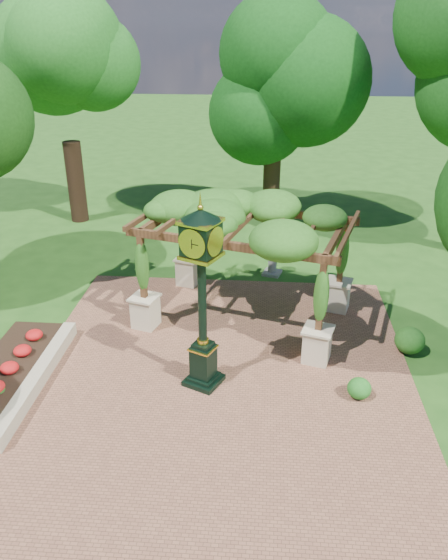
{
  "coord_description": "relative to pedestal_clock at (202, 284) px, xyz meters",
  "views": [
    {
      "loc": [
        1.05,
        -10.52,
        8.46
      ],
      "look_at": [
        0.0,
        2.5,
        2.2
      ],
      "focal_mm": 35.0,
      "sensor_mm": 36.0,
      "label": 1
    }
  ],
  "objects": [
    {
      "name": "sundial",
      "position": [
        1.74,
        6.82,
        -2.35
      ],
      "size": [
        0.76,
        0.76,
        1.12
      ],
      "rotation": [
        0.0,
        0.0,
        -0.28
      ],
      "color": "gray",
      "rests_on": "ground"
    },
    {
      "name": "ground",
      "position": [
        0.4,
        -0.89,
        -2.84
      ],
      "size": [
        120.0,
        120.0,
        0.0
      ],
      "primitive_type": "plane",
      "color": "#1E4714",
      "rests_on": "ground"
    },
    {
      "name": "shrub_mid",
      "position": [
        5.55,
        1.87,
        -2.43
      ],
      "size": [
        0.97,
        0.97,
        0.74
      ],
      "primitive_type": "ellipsoid",
      "rotation": [
        0.0,
        0.0,
        0.19
      ],
      "color": "#1F5016",
      "rests_on": "brick_plaza"
    },
    {
      "name": "flower_bed",
      "position": [
        -5.1,
        -0.39,
        -2.66
      ],
      "size": [
        1.5,
        5.0,
        0.36
      ],
      "primitive_type": "cube",
      "color": "red",
      "rests_on": "ground"
    },
    {
      "name": "tree_north",
      "position": [
        1.64,
        11.95,
        3.04
      ],
      "size": [
        4.75,
        4.75,
        8.56
      ],
      "color": "#362515",
      "rests_on": "ground"
    },
    {
      "name": "brick_plaza",
      "position": [
        0.4,
        0.11,
        -2.82
      ],
      "size": [
        10.0,
        12.0,
        0.04
      ],
      "primitive_type": "cube",
      "color": "brown",
      "rests_on": "ground"
    },
    {
      "name": "border_wall",
      "position": [
        -4.2,
        -0.39,
        -2.64
      ],
      "size": [
        0.35,
        5.0,
        0.4
      ],
      "primitive_type": "cube",
      "color": "#C6B793",
      "rests_on": "ground"
    },
    {
      "name": "pergola",
      "position": [
        0.88,
        3.49,
        0.29
      ],
      "size": [
        6.86,
        5.31,
        3.81
      ],
      "rotation": [
        0.0,
        0.0,
        -0.28
      ],
      "color": "beige",
      "rests_on": "brick_plaza"
    },
    {
      "name": "tree_west_far",
      "position": [
        -7.17,
        12.12,
        3.55
      ],
      "size": [
        4.75,
        4.75,
        9.32
      ],
      "color": "black",
      "rests_on": "ground"
    },
    {
      "name": "shrub_front",
      "position": [
        3.87,
        -0.3,
        -2.54
      ],
      "size": [
        0.62,
        0.62,
        0.53
      ],
      "primitive_type": "ellipsoid",
      "rotation": [
        0.0,
        0.0,
        0.05
      ],
      "color": "#1F621C",
      "rests_on": "brick_plaza"
    },
    {
      "name": "shrub_back",
      "position": [
        3.75,
        5.52,
        -2.47
      ],
      "size": [
        0.88,
        0.88,
        0.66
      ],
      "primitive_type": "ellipsoid",
      "rotation": [
        0.0,
        0.0,
        -0.24
      ],
      "color": "#2B6C1F",
      "rests_on": "brick_plaza"
    },
    {
      "name": "pedestal_clock",
      "position": [
        0.0,
        0.0,
        0.0
      ],
      "size": [
        1.24,
        1.24,
        4.75
      ],
      "rotation": [
        0.0,
        0.0,
        -0.43
      ],
      "color": "black",
      "rests_on": "brick_plaza"
    }
  ]
}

